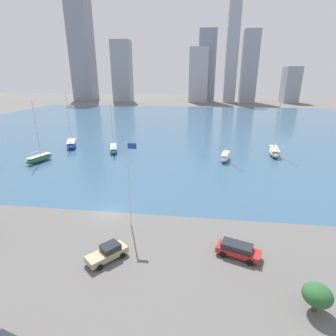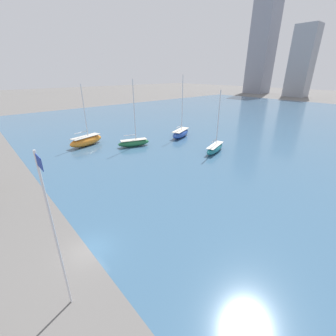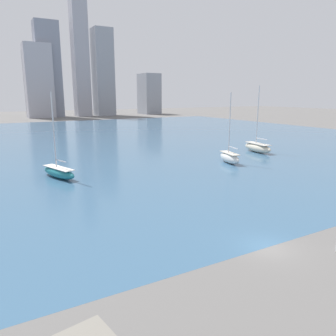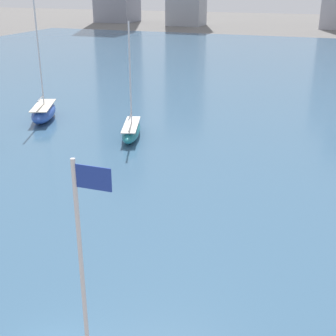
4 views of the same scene
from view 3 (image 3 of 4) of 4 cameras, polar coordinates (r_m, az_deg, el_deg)
name	(u,v)px [view 3 (image 3 of 4)]	position (r m, az deg, el deg)	size (l,w,h in m)	color
ground_plane	(268,247)	(28.13, 17.02, -13.06)	(500.00, 500.00, 0.00)	#605E5B
harbor_water	(68,141)	(89.94, -17.09, 4.45)	(180.00, 140.00, 0.00)	#385B7A
sailboat_teal	(59,172)	(50.59, -18.48, -0.63)	(4.20, 7.99, 12.38)	#1E757F
sailboat_white	(230,157)	(59.42, 10.68, 1.86)	(3.11, 6.48, 12.36)	white
sailboat_cream	(258,147)	(72.22, 15.34, 3.50)	(3.36, 8.42, 13.81)	beige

